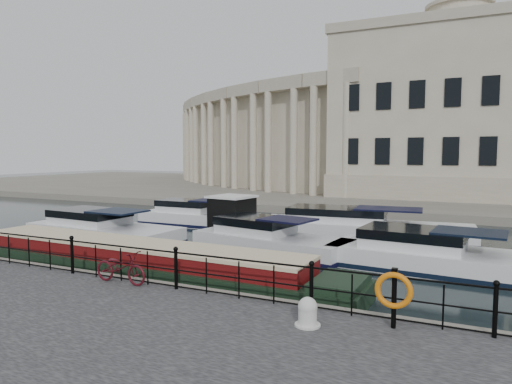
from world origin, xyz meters
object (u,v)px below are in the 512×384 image
narrowboat (132,265)px  bicycle (121,267)px  life_ring_post (394,291)px  harbour_hut (232,217)px  mooring_bollard (308,312)px

narrowboat → bicycle: bearing=-53.8°
life_ring_post → narrowboat: size_ratio=0.08×
narrowboat → harbour_hut: size_ratio=5.31×
bicycle → narrowboat: bicycle is taller
life_ring_post → harbour_hut: (-10.19, 11.57, -0.43)m
mooring_bollard → narrowboat: narrowboat is taller
narrowboat → harbour_hut: (-0.64, 8.86, 0.59)m
narrowboat → harbour_hut: bearing=95.9°
mooring_bollard → life_ring_post: size_ratio=0.49×
bicycle → mooring_bollard: size_ratio=2.83×
narrowboat → harbour_hut: 8.90m
bicycle → harbour_hut: bearing=13.2°
bicycle → narrowboat: 3.12m
life_ring_post → narrowboat: (-9.55, 2.72, -1.02)m
life_ring_post → narrowboat: life_ring_post is taller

